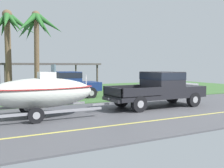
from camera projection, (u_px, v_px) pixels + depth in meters
ground at (97, 94)px, 20.74m from camera, size 36.00×22.00×0.11m
pickup_truck_towing at (161, 87)px, 14.45m from camera, size 5.72×2.05×1.93m
boat_on_trailer at (41, 93)px, 11.38m from camera, size 5.91×2.34×2.32m
parked_pickup_background at (66, 84)px, 17.82m from camera, size 5.48×1.97×1.86m
parked_sedan_near at (167, 87)px, 19.91m from camera, size 4.53×1.84×1.38m
carport_awning at (47, 65)px, 21.66m from camera, size 7.42×5.49×2.45m
palm_tree_near_left at (8, 32)px, 15.92m from camera, size 3.25×3.10×5.67m
palm_tree_near_right at (36, 31)px, 15.03m from camera, size 3.19×3.25×5.41m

